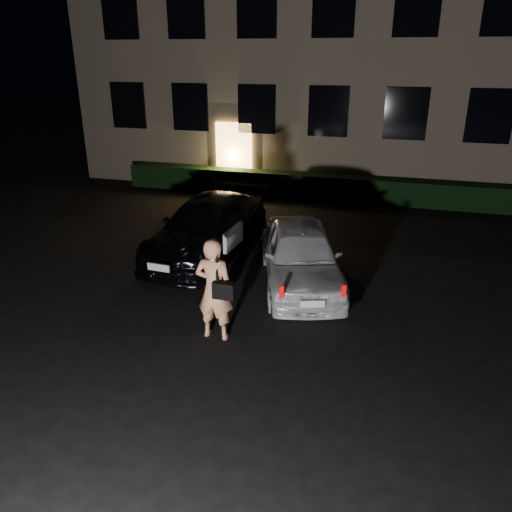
# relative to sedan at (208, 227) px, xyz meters

# --- Properties ---
(ground) EXTENTS (80.00, 80.00, 0.00)m
(ground) POSITION_rel_sedan_xyz_m (2.00, -4.34, -0.71)
(ground) COLOR black
(ground) RESTS_ON ground
(building) EXTENTS (20.00, 8.11, 12.00)m
(building) POSITION_rel_sedan_xyz_m (2.00, 10.65, 5.29)
(building) COLOR #776655
(building) RESTS_ON ground
(hedge) EXTENTS (15.00, 0.70, 0.85)m
(hedge) POSITION_rel_sedan_xyz_m (2.00, 6.16, -0.29)
(hedge) COLOR black
(hedge) RESTS_ON ground
(sedan) EXTENTS (2.29, 5.08, 1.42)m
(sedan) POSITION_rel_sedan_xyz_m (0.00, 0.00, 0.00)
(sedan) COLOR black
(sedan) RESTS_ON ground
(hatch) EXTENTS (2.82, 4.41, 1.40)m
(hatch) POSITION_rel_sedan_xyz_m (2.68, -1.18, -0.01)
(hatch) COLOR white
(hatch) RESTS_ON ground
(man) EXTENTS (0.80, 0.48, 1.94)m
(man) POSITION_rel_sedan_xyz_m (1.63, -3.87, 0.26)
(man) COLOR #F19B6E
(man) RESTS_ON ground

